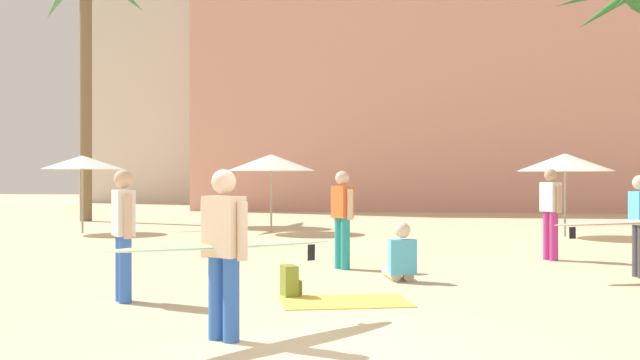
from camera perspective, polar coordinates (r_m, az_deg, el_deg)
name	(u,v)px	position (r m, az deg, el deg)	size (l,w,h in m)	color
ground	(320,349)	(6.99, 0.01, -12.94)	(120.00, 120.00, 0.00)	beige
hotel_pink	(451,77)	(40.10, 10.14, 7.91)	(25.23, 11.32, 13.97)	#DB9989
hotel_tower_gray	(215,34)	(52.01, -8.13, 11.13)	(14.88, 10.17, 22.95)	beige
cafe_umbrella_0	(565,162)	(20.79, 18.47, 1.31)	(2.55, 2.55, 2.24)	gray
cafe_umbrella_1	(82,162)	(22.17, -17.95, 1.31)	(2.28, 2.28, 2.23)	gray
cafe_umbrella_2	(271,163)	(21.24, -3.81, 1.36)	(2.54, 2.54, 2.27)	gray
beach_towel	(345,301)	(9.50, 1.92, -9.40)	(1.62, 1.05, 0.01)	#F4CC4C
backpack	(290,282)	(9.87, -2.34, -7.89)	(0.33, 0.35, 0.42)	olive
person_mid_right	(227,246)	(7.37, -7.20, -5.12)	(2.05, 2.49, 1.67)	blue
person_far_right	(551,210)	(14.80, 17.45, -2.23)	(0.37, 0.58, 1.76)	#B7337F
person_near_left	(400,260)	(11.48, 6.25, -6.17)	(0.57, 0.95, 0.91)	beige
person_mid_center	(123,229)	(9.72, -15.00, -3.72)	(0.42, 0.55, 1.69)	blue
person_far_left	(342,215)	(12.77, 1.73, -2.75)	(0.45, 0.54, 1.70)	teal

